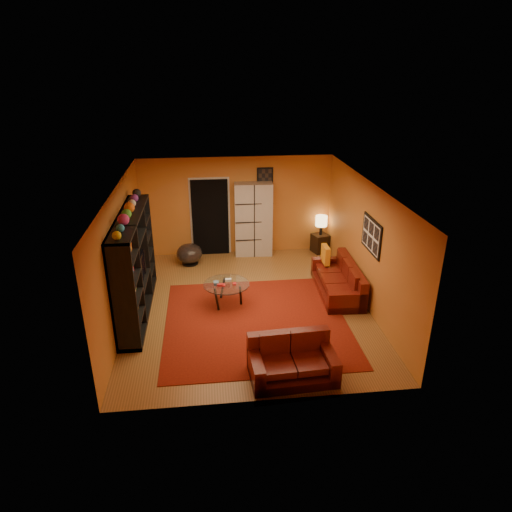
{
  "coord_description": "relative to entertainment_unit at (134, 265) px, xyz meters",
  "views": [
    {
      "loc": [
        -0.78,
        -8.54,
        4.82
      ],
      "look_at": [
        0.19,
        0.1,
        1.09
      ],
      "focal_mm": 32.0,
      "sensor_mm": 36.0,
      "label": 1
    }
  ],
  "objects": [
    {
      "name": "floor",
      "position": [
        2.27,
        0.0,
        -1.05
      ],
      "size": [
        6.0,
        6.0,
        0.0
      ],
      "primitive_type": "plane",
      "color": "brown",
      "rests_on": "ground"
    },
    {
      "name": "tv",
      "position": [
        0.05,
        -0.06,
        -0.07
      ],
      "size": [
        0.89,
        0.12,
        0.52
      ],
      "primitive_type": "imported",
      "rotation": [
        0.0,
        0.0,
        1.57
      ],
      "color": "black",
      "rests_on": "entertainment_unit"
    },
    {
      "name": "sofa",
      "position": [
        4.41,
        0.35,
        -0.76
      ],
      "size": [
        0.9,
        2.02,
        0.85
      ],
      "rotation": [
        0.0,
        0.0,
        -0.04
      ],
      "color": "#52100A",
      "rests_on": "rug"
    },
    {
      "name": "storage_cabinet",
      "position": [
        2.7,
        2.8,
        -0.07
      ],
      "size": [
        1.0,
        0.49,
        1.96
      ],
      "primitive_type": "cube",
      "rotation": [
        0.0,
        0.0,
        -0.05
      ],
      "color": "#AFAAA2",
      "rests_on": "floor"
    },
    {
      "name": "ceiling",
      "position": [
        2.27,
        0.0,
        1.55
      ],
      "size": [
        6.0,
        6.0,
        0.0
      ],
      "primitive_type": "plane",
      "rotation": [
        3.14,
        0.0,
        0.0
      ],
      "color": "white",
      "rests_on": "wall_back"
    },
    {
      "name": "coffee_table",
      "position": [
        1.84,
        0.08,
        -0.6
      ],
      "size": [
        0.98,
        0.98,
        0.49
      ],
      "rotation": [
        0.0,
        0.0,
        -0.29
      ],
      "color": "silver",
      "rests_on": "floor"
    },
    {
      "name": "loveseat",
      "position": [
        2.77,
        -2.42,
        -0.76
      ],
      "size": [
        1.44,
        0.91,
        0.85
      ],
      "rotation": [
        0.0,
        0.0,
        1.63
      ],
      "color": "#52100A",
      "rests_on": "rug"
    },
    {
      "name": "entertainment_unit",
      "position": [
        0.0,
        0.0,
        0.0
      ],
      "size": [
        0.45,
        3.0,
        2.1
      ],
      "primitive_type": "cube",
      "color": "black",
      "rests_on": "floor"
    },
    {
      "name": "bowl_chair",
      "position": [
        1.0,
        2.31,
        -0.76
      ],
      "size": [
        0.66,
        0.66,
        0.54
      ],
      "color": "black",
      "rests_on": "floor"
    },
    {
      "name": "rug",
      "position": [
        2.38,
        -0.7,
        -1.04
      ],
      "size": [
        3.6,
        3.6,
        0.01
      ],
      "primitive_type": "cube",
      "color": "#61140B",
      "rests_on": "floor"
    },
    {
      "name": "wall_front",
      "position": [
        2.27,
        -3.0,
        0.25
      ],
      "size": [
        6.0,
        0.0,
        6.0
      ],
      "primitive_type": "plane",
      "rotation": [
        -1.57,
        0.0,
        0.0
      ],
      "color": "#BF6D2A",
      "rests_on": "floor"
    },
    {
      "name": "doorway",
      "position": [
        1.57,
        2.96,
        -0.03
      ],
      "size": [
        0.95,
        0.1,
        2.04
      ],
      "primitive_type": "cube",
      "color": "black",
      "rests_on": "floor"
    },
    {
      "name": "wall_art_back",
      "position": [
        3.02,
        2.98,
        1.0
      ],
      "size": [
        0.42,
        0.03,
        0.52
      ],
      "primitive_type": "cube",
      "color": "black",
      "rests_on": "wall_back"
    },
    {
      "name": "table_lamp",
      "position": [
        4.53,
        2.75,
        -0.18
      ],
      "size": [
        0.31,
        0.31,
        0.52
      ],
      "color": "black",
      "rests_on": "side_table"
    },
    {
      "name": "side_table",
      "position": [
        4.53,
        2.75,
        -0.8
      ],
      "size": [
        0.5,
        0.5,
        0.5
      ],
      "primitive_type": "cube",
      "rotation": [
        0.0,
        0.0,
        0.31
      ],
      "color": "black",
      "rests_on": "floor"
    },
    {
      "name": "throw_pillow",
      "position": [
        4.22,
        1.08,
        -0.42
      ],
      "size": [
        0.12,
        0.42,
        0.42
      ],
      "primitive_type": "cube",
      "color": "orange",
      "rests_on": "sofa"
    },
    {
      "name": "wall_left",
      "position": [
        -0.23,
        0.0,
        0.25
      ],
      "size": [
        0.0,
        6.0,
        6.0
      ],
      "primitive_type": "plane",
      "rotation": [
        1.57,
        0.0,
        1.57
      ],
      "color": "#BF6D2A",
      "rests_on": "floor"
    },
    {
      "name": "wall_right",
      "position": [
        4.78,
        0.0,
        0.25
      ],
      "size": [
        0.0,
        6.0,
        6.0
      ],
      "primitive_type": "plane",
      "rotation": [
        1.57,
        0.0,
        -1.57
      ],
      "color": "#BF6D2A",
      "rests_on": "floor"
    },
    {
      "name": "wall_art_right",
      "position": [
        4.75,
        -0.3,
        0.55
      ],
      "size": [
        0.03,
        1.0,
        0.7
      ],
      "primitive_type": "cube",
      "color": "black",
      "rests_on": "wall_right"
    },
    {
      "name": "wall_back",
      "position": [
        2.27,
        3.0,
        0.25
      ],
      "size": [
        6.0,
        0.0,
        6.0
      ],
      "primitive_type": "plane",
      "rotation": [
        1.57,
        0.0,
        0.0
      ],
      "color": "#BF6D2A",
      "rests_on": "floor"
    }
  ]
}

